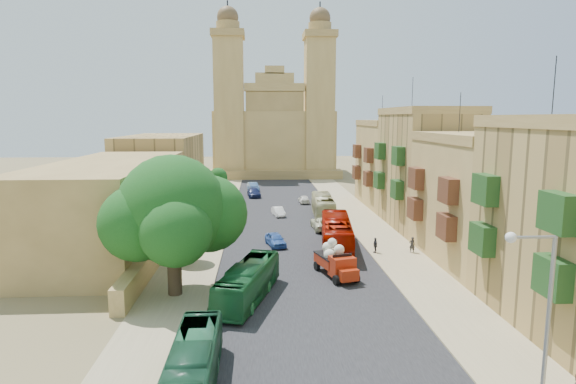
{
  "coord_description": "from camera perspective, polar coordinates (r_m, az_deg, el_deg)",
  "views": [
    {
      "loc": [
        -3.37,
        -29.66,
        12.61
      ],
      "look_at": [
        0.0,
        26.0,
        4.0
      ],
      "focal_mm": 30.0,
      "sensor_mm": 36.0,
      "label": 1
    }
  ],
  "objects": [
    {
      "name": "kerb_east",
      "position": [
        61.84,
        6.27,
        -2.99
      ],
      "size": [
        0.25,
        140.0,
        0.12
      ],
      "primitive_type": "cube",
      "color": "#9C8B66",
      "rests_on": "ground"
    },
    {
      "name": "sidewalk_west",
      "position": [
        61.28,
        -9.15,
        -3.21
      ],
      "size": [
        5.0,
        140.0,
        0.01
      ],
      "primitive_type": "cube",
      "color": "#9C8B66",
      "rests_on": "ground"
    },
    {
      "name": "ficus_tree",
      "position": [
        34.84,
        -13.4,
        -2.43
      ],
      "size": [
        10.12,
        9.31,
        10.12
      ],
      "color": "#3A2B1D",
      "rests_on": "ground"
    },
    {
      "name": "townhouse_c",
      "position": [
        58.25,
        15.95,
        2.82
      ],
      "size": [
        9.0,
        14.0,
        17.4
      ],
      "color": "tan",
      "rests_on": "ground"
    },
    {
      "name": "bus_red_east",
      "position": [
        46.57,
        5.76,
        -4.95
      ],
      "size": [
        4.03,
        11.67,
        3.18
      ],
      "primitive_type": "imported",
      "rotation": [
        0.0,
        0.0,
        3.02
      ],
      "color": "#920D00",
      "rests_on": "ground"
    },
    {
      "name": "street_tree_c",
      "position": [
        66.66,
        -9.14,
        0.53
      ],
      "size": [
        3.09,
        3.09,
        4.74
      ],
      "color": "#3A2B1D",
      "rests_on": "ground"
    },
    {
      "name": "car_white_b",
      "position": [
        71.82,
        1.89,
        -0.85
      ],
      "size": [
        1.6,
        3.59,
        1.2
      ],
      "primitive_type": "imported",
      "rotation": [
        0.0,
        0.0,
        3.2
      ],
      "color": "white",
      "rests_on": "ground"
    },
    {
      "name": "pedestrian_c",
      "position": [
        46.31,
        10.29,
        -6.23
      ],
      "size": [
        0.48,
        0.9,
        1.47
      ],
      "primitive_type": "imported",
      "rotation": [
        0.0,
        0.0,
        4.86
      ],
      "color": "#2F3137",
      "rests_on": "ground"
    },
    {
      "name": "car_cream",
      "position": [
        55.03,
        4.13,
        -3.75
      ],
      "size": [
        2.5,
        5.11,
        1.4
      ],
      "primitive_type": "imported",
      "rotation": [
        0.0,
        0.0,
        3.18
      ],
      "color": "beige",
      "rests_on": "ground"
    },
    {
      "name": "streetlamp",
      "position": [
        22.13,
        27.51,
        -11.81
      ],
      "size": [
        2.11,
        0.44,
        8.22
      ],
      "color": "gray",
      "rests_on": "ground"
    },
    {
      "name": "townhouse_b",
      "position": [
        45.54,
        21.68,
        -0.63
      ],
      "size": [
        9.0,
        14.0,
        14.9
      ],
      "color": "#A6864B",
      "rests_on": "ground"
    },
    {
      "name": "west_building_mid",
      "position": [
        75.48,
        -14.64,
        2.71
      ],
      "size": [
        10.0,
        22.0,
        10.0
      ],
      "primitive_type": "cube",
      "color": "tan",
      "rests_on": "ground"
    },
    {
      "name": "car_dkblue",
      "position": [
        77.74,
        -4.06,
        -0.06
      ],
      "size": [
        2.38,
        4.96,
        1.39
      ],
      "primitive_type": "imported",
      "rotation": [
        0.0,
        0.0,
        0.09
      ],
      "color": "#151E47",
      "rests_on": "ground"
    },
    {
      "name": "ground",
      "position": [
        32.4,
        2.87,
        -14.13
      ],
      "size": [
        260.0,
        260.0,
        0.0
      ],
      "primitive_type": "plane",
      "color": "brown"
    },
    {
      "name": "bus_cream_east",
      "position": [
        62.02,
        4.18,
        -1.65
      ],
      "size": [
        2.87,
        10.24,
        2.82
      ],
      "primitive_type": "imported",
      "rotation": [
        0.0,
        0.0,
        3.09
      ],
      "color": "#BBB685",
      "rests_on": "ground"
    },
    {
      "name": "townhouse_d",
      "position": [
        71.61,
        12.22,
        3.41
      ],
      "size": [
        9.0,
        14.0,
        15.9
      ],
      "color": "#A6864B",
      "rests_on": "ground"
    },
    {
      "name": "west_wall",
      "position": [
        51.83,
        -13.56,
        -4.53
      ],
      "size": [
        1.0,
        40.0,
        1.8
      ],
      "primitive_type": "cube",
      "color": "#A6864B",
      "rests_on": "ground"
    },
    {
      "name": "bus_green_south",
      "position": [
        24.02,
        -11.19,
        -19.69
      ],
      "size": [
        2.06,
        8.77,
        2.44
      ],
      "primitive_type": "imported",
      "rotation": [
        0.0,
        0.0,
        0.0
      ],
      "color": "#1B4D32",
      "rests_on": "ground"
    },
    {
      "name": "pedestrian_a",
      "position": [
        47.14,
        14.49,
        -6.08
      ],
      "size": [
        0.57,
        0.39,
        1.51
      ],
      "primitive_type": "imported",
      "rotation": [
        0.0,
        0.0,
        3.2
      ],
      "color": "#262527",
      "rests_on": "ground"
    },
    {
      "name": "red_truck",
      "position": [
        39.06,
        5.71,
        -8.09
      ],
      "size": [
        3.19,
        5.36,
        2.96
      ],
      "color": "#9C220C",
      "rests_on": "ground"
    },
    {
      "name": "street_tree_d",
      "position": [
        78.51,
        -8.29,
        1.74
      ],
      "size": [
        3.04,
        3.04,
        4.67
      ],
      "color": "#3A2B1D",
      "rests_on": "ground"
    },
    {
      "name": "street_tree_a",
      "position": [
        43.2,
        -12.24,
        -3.92
      ],
      "size": [
        3.17,
        3.17,
        4.87
      ],
      "color": "#3A2B1D",
      "rests_on": "ground"
    },
    {
      "name": "car_white_a",
      "position": [
        62.47,
        -1.15,
        -2.34
      ],
      "size": [
        1.83,
        3.63,
        1.14
      ],
      "primitive_type": "imported",
      "rotation": [
        0.0,
        0.0,
        0.19
      ],
      "color": "white",
      "rests_on": "ground"
    },
    {
      "name": "church",
      "position": [
        108.37,
        -1.69,
        7.14
      ],
      "size": [
        28.0,
        22.5,
        36.3
      ],
      "color": "#A6864B",
      "rests_on": "ground"
    },
    {
      "name": "street_tree_b",
      "position": [
        54.81,
        -10.37,
        -0.86
      ],
      "size": [
        3.47,
        3.47,
        5.33
      ],
      "color": "#3A2B1D",
      "rests_on": "ground"
    },
    {
      "name": "car_blue_a",
      "position": [
        48.02,
        -1.49,
        -5.65
      ],
      "size": [
        2.35,
        4.04,
        1.29
      ],
      "primitive_type": "imported",
      "rotation": [
        0.0,
        0.0,
        0.23
      ],
      "color": "#315BAB",
      "rests_on": "ground"
    },
    {
      "name": "sidewalk_east",
      "position": [
        62.32,
        8.54,
        -2.99
      ],
      "size": [
        5.0,
        140.0,
        0.01
      ],
      "primitive_type": "cube",
      "color": "#9C8B66",
      "rests_on": "ground"
    },
    {
      "name": "road_surface",
      "position": [
        61.06,
        -0.23,
        -3.13
      ],
      "size": [
        14.0,
        140.0,
        0.01
      ],
      "primitive_type": "cube",
      "color": "black",
      "rests_on": "ground"
    },
    {
      "name": "west_building_low",
      "position": [
        50.55,
        -20.24,
        -1.34
      ],
      "size": [
        10.0,
        28.0,
        8.4
      ],
      "primitive_type": "cube",
      "color": "olive",
      "rests_on": "ground"
    },
    {
      "name": "olive_pickup",
      "position": [
        51.64,
        5.41,
        -4.45
      ],
      "size": [
        2.93,
        4.43,
        1.69
      ],
      "color": "#455921",
      "rests_on": "ground"
    },
    {
      "name": "car_blue_b",
      "position": [
        84.36,
        -4.15,
        0.64
      ],
      "size": [
        2.34,
        4.49,
        1.41
      ],
      "primitive_type": "imported",
      "rotation": [
        0.0,
        0.0,
        0.21
      ],
      "color": "teal",
      "rests_on": "ground"
    },
    {
      "name": "bus_green_north",
      "position": [
        34.16,
        -4.76,
        -10.58
      ],
      "size": [
        4.71,
        9.58,
        2.6
      ],
      "primitive_type": "imported",
      "rotation": [
        0.0,
        0.0,
        -0.28
      ],
      "color": "#185B2B",
      "rests_on": "ground"
    },
    {
      "name": "kerb_west",
      "position": [
        61.07,
        -6.81,
        -3.14
      ],
      "size": [
        0.25,
        140.0,
        0.12
      ],
      "primitive_type": "cube",
      "color": "#9C8B66",
      "rests_on": "ground"
    }
  ]
}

